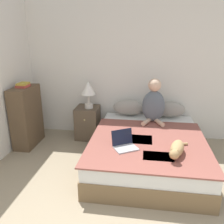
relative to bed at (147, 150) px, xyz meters
name	(u,v)px	position (x,y,z in m)	size (l,w,h in m)	color
wall_back	(141,69)	(-0.18, 1.09, 1.05)	(5.18, 0.05, 2.55)	silver
bed	(147,150)	(0.00, 0.00, 0.00)	(1.63, 2.04, 0.46)	brown
pillow_near	(129,108)	(-0.36, 0.88, 0.37)	(0.58, 0.23, 0.28)	gray
pillow_far	(169,109)	(0.36, 0.88, 0.37)	(0.58, 0.23, 0.28)	gray
person_sitting	(154,103)	(0.08, 0.61, 0.55)	(0.38, 0.37, 0.74)	slate
cat_tabby	(177,149)	(0.35, -0.54, 0.32)	(0.30, 0.57, 0.18)	tan
laptop_open	(124,144)	(-0.31, -0.43, 0.28)	(0.38, 0.37, 0.22)	#B7B7BC
nightstand	(88,122)	(-1.12, 0.80, 0.07)	(0.41, 0.46, 0.60)	brown
table_lamp	(88,90)	(-1.07, 0.76, 0.71)	(0.26, 0.26, 0.49)	beige
bookshelf	(27,117)	(-2.09, 0.36, 0.29)	(0.30, 0.63, 1.04)	brown
book_stack_top	(23,85)	(-2.08, 0.36, 0.85)	(0.18, 0.22, 0.07)	#B24238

